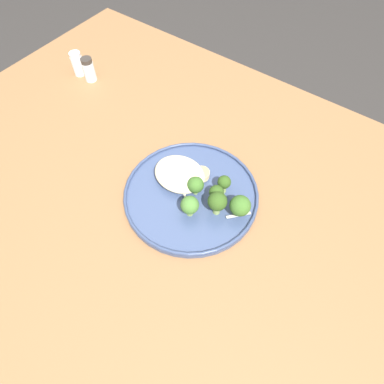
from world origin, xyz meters
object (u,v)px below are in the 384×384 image
broccoli_floret_beside_noodles (217,202)px  broccoli_floret_tall_stalk (240,206)px  seared_scallop_rear_pale (187,182)px  pepper_shaker (89,69)px  seared_scallop_tilted_round (170,163)px  seared_scallop_left_edge (172,178)px  broccoli_floret_rear_charred (196,185)px  salt_shaker (78,64)px  seared_scallop_front_small (202,174)px  broccoli_floret_center_pile (216,193)px  dinner_plate (192,195)px  broccoli_floret_small_sprig (190,205)px  broccoli_floret_split_head (224,183)px

broccoli_floret_beside_noodles → broccoli_floret_tall_stalk: size_ratio=1.11×
seared_scallop_rear_pale → pepper_shaker: size_ratio=0.45×
seared_scallop_tilted_round → seared_scallop_left_edge: (0.03, -0.03, -0.00)m
broccoli_floret_beside_noodles → broccoli_floret_rear_charred: size_ratio=1.26×
seared_scallop_left_edge → salt_shaker: 0.48m
salt_shaker → seared_scallop_rear_pale: bearing=-16.5°
seared_scallop_front_small → broccoli_floret_beside_noodles: (0.08, -0.06, 0.03)m
broccoli_floret_center_pile → broccoli_floret_rear_charred: broccoli_floret_rear_charred is taller
seared_scallop_front_small → seared_scallop_left_edge: bearing=-134.5°
dinner_plate → seared_scallop_tilted_round: seared_scallop_tilted_round is taller
broccoli_floret_small_sprig → broccoli_floret_tall_stalk: 0.10m
broccoli_floret_center_pile → broccoli_floret_rear_charred: (-0.05, -0.01, 0.00)m
broccoli_floret_tall_stalk → seared_scallop_tilted_round: bearing=175.3°
broccoli_floret_small_sprig → pepper_shaker: bearing=158.0°
seared_scallop_left_edge → salt_shaker: bearing=161.3°
seared_scallop_rear_pale → seared_scallop_left_edge: seared_scallop_left_edge is taller
seared_scallop_front_small → broccoli_floret_rear_charred: broccoli_floret_rear_charred is taller
dinner_plate → broccoli_floret_small_sprig: size_ratio=5.63×
broccoli_floret_small_sprig → broccoli_floret_rear_charred: 0.05m
seared_scallop_tilted_round → seared_scallop_front_small: 0.08m
broccoli_floret_rear_charred → salt_shaker: size_ratio=0.71×
seared_scallop_tilted_round → broccoli_floret_split_head: (0.13, 0.01, 0.02)m
dinner_plate → pepper_shaker: pepper_shaker is taller
broccoli_floret_center_pile → broccoli_floret_rear_charred: bearing=-167.3°
broccoli_floret_rear_charred → broccoli_floret_tall_stalk: broccoli_floret_tall_stalk is taller
seared_scallop_tilted_round → seared_scallop_front_small: size_ratio=0.83×
dinner_plate → broccoli_floret_beside_noodles: 0.08m
seared_scallop_tilted_round → broccoli_floret_tall_stalk: 0.19m
broccoli_floret_split_head → broccoli_floret_center_pile: bearing=-90.7°
seared_scallop_left_edge → broccoli_floret_center_pile: size_ratio=0.51×
broccoli_floret_split_head → pepper_shaker: (-0.52, 0.11, -0.01)m
seared_scallop_front_small → broccoli_floret_tall_stalk: 0.12m
seared_scallop_left_edge → broccoli_floret_rear_charred: broccoli_floret_rear_charred is taller
seared_scallop_left_edge → broccoli_floret_split_head: 0.12m
broccoli_floret_split_head → broccoli_floret_small_sprig: broccoli_floret_small_sprig is taller
broccoli_floret_small_sprig → broccoli_floret_beside_noodles: bearing=40.2°
broccoli_floret_small_sprig → pepper_shaker: 0.53m
dinner_plate → broccoli_floret_split_head: bearing=43.5°
seared_scallop_tilted_round → broccoli_floret_beside_noodles: size_ratio=0.49×
broccoli_floret_split_head → broccoli_floret_small_sprig: 0.09m
seared_scallop_tilted_round → broccoli_floret_rear_charred: broccoli_floret_rear_charred is taller
dinner_plate → broccoli_floret_beside_noodles: size_ratio=4.84×
broccoli_floret_center_pile → broccoli_floret_tall_stalk: (0.06, -0.00, 0.01)m
seared_scallop_rear_pale → broccoli_floret_small_sprig: 0.08m
seared_scallop_front_small → broccoli_floret_rear_charred: size_ratio=0.75×
dinner_plate → broccoli_floret_split_head: size_ratio=6.04×
broccoli_floret_beside_noodles → pepper_shaker: 0.56m
broccoli_floret_rear_charred → broccoli_floret_tall_stalk: bearing=4.9°
dinner_plate → salt_shaker: 0.53m
broccoli_floret_beside_noodles → broccoli_floret_center_pile: 0.03m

